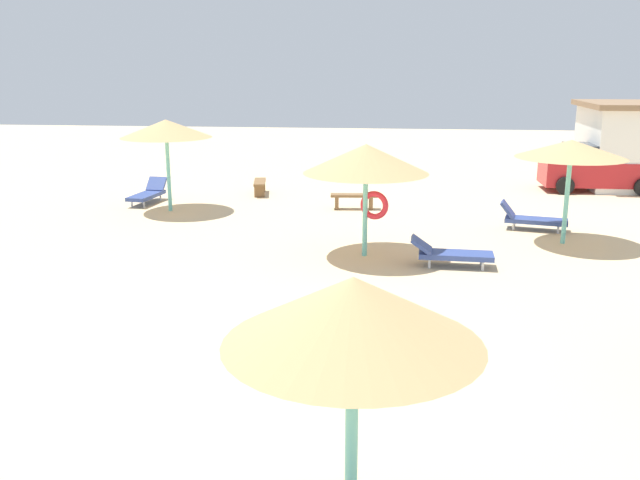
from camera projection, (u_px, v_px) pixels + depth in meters
ground_plane at (299, 359)px, 10.94m from camera, size 80.00×80.00×0.00m
parasol_0 at (571, 149)px, 17.37m from camera, size 2.78×2.78×2.71m
parasol_1 at (366, 159)px, 16.25m from camera, size 3.01×3.01×2.74m
parasol_3 at (353, 312)px, 5.96m from camera, size 2.33×2.33×2.81m
parasol_4 at (166, 129)px, 21.29m from camera, size 2.84×2.84×2.89m
lounger_0 at (531, 219)px, 19.35m from camera, size 1.95×1.03×0.79m
lounger_1 at (450, 253)px, 15.87m from camera, size 1.93×0.73×0.68m
lounger_4 at (148, 194)px, 23.09m from camera, size 0.86×1.93×0.77m
bench_0 at (260, 185)px, 24.61m from camera, size 0.64×1.55×0.49m
bench_1 at (354, 199)px, 22.11m from camera, size 1.53×0.52×0.49m
parked_car at (597, 169)px, 25.19m from camera, size 4.02×2.01×1.72m
beach_cabana at (639, 145)px, 25.81m from camera, size 4.29×4.10×3.18m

